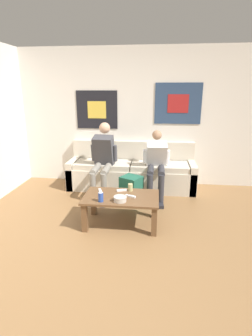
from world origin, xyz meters
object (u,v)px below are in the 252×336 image
backpack (131,191)px  pillar_candle (130,187)px  person_seated_adult (103,157)px  game_controller_near_right (122,190)px  game_controller_far_center (130,196)px  ceramic_bowl (120,199)px  drink_can_blue (101,197)px  person_seated_teen (156,162)px  couch (132,172)px  game_controller_near_left (100,191)px  coffee_table (121,201)px

backpack → pillar_candle: bearing=-85.3°
person_seated_adult → game_controller_near_right: size_ratio=8.46×
person_seated_adult → backpack: size_ratio=2.67×
game_controller_near_right → game_controller_far_center: bearing=-54.7°
ceramic_bowl → game_controller_near_right: (-0.02, 0.35, -0.03)m
person_seated_adult → ceramic_bowl: size_ratio=7.29×
drink_can_blue → game_controller_near_right: (0.22, 0.39, -0.05)m
person_seated_teen → backpack: size_ratio=2.40×
drink_can_blue → game_controller_near_right: 0.45m
person_seated_teen → ceramic_bowl: 1.34m
couch → game_controller_near_left: size_ratio=15.90×
pillar_candle → game_controller_near_right: 0.13m
person_seated_adult → game_controller_far_center: size_ratio=8.50×
ceramic_bowl → coffee_table: bearing=92.1°
pillar_candle → game_controller_near_right: size_ratio=0.80×
coffee_table → backpack: size_ratio=2.17×
person_seated_adult → game_controller_near_left: bearing=-80.9°
game_controller_near_right → backpack: bearing=80.8°
person_seated_teen → ceramic_bowl: bearing=-109.7°
person_seated_teen → game_controller_near_right: size_ratio=7.60×
game_controller_near_right → ceramic_bowl: bearing=-86.1°
drink_can_blue → game_controller_far_center: bearing=27.2°
ceramic_bowl → game_controller_far_center: (0.12, 0.15, -0.03)m
game_controller_near_right → game_controller_far_center: 0.25m
couch → person_seated_adult: 0.70m
ceramic_bowl → game_controller_far_center: size_ratio=1.17×
ceramic_bowl → game_controller_near_left: bearing=137.9°
ceramic_bowl → game_controller_far_center: 0.19m
game_controller_near_right → game_controller_near_left: bearing=-168.2°
person_seated_teen → ceramic_bowl: (-0.45, -1.26, -0.16)m
couch → coffee_table: couch is taller
couch → pillar_candle: bearing=-85.4°
game_controller_far_center → person_seated_teen: bearing=73.4°
pillar_candle → drink_can_blue: (-0.34, -0.41, 0.01)m
drink_can_blue → backpack: bearing=71.2°
coffee_table → game_controller_far_center: bearing=-8.3°
coffee_table → ceramic_bowl: bearing=-87.9°
couch → drink_can_blue: size_ratio=18.83×
coffee_table → ceramic_bowl: size_ratio=5.93×
backpack → game_controller_near_left: size_ratio=3.17×
person_seated_adult → backpack: bearing=-37.0°
game_controller_near_left → game_controller_near_right: same height
person_seated_adult → backpack: (0.53, -0.40, -0.45)m
person_seated_adult → game_controller_far_center: 1.27m
ceramic_bowl → game_controller_near_left: 0.44m
game_controller_near_left → game_controller_far_center: (0.44, -0.14, 0.00)m
backpack → drink_can_blue: (-0.30, -0.88, 0.26)m
coffee_table → backpack: backpack is taller
person_seated_adult → person_seated_teen: size_ratio=1.11×
coffee_table → drink_can_blue: bearing=-139.3°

